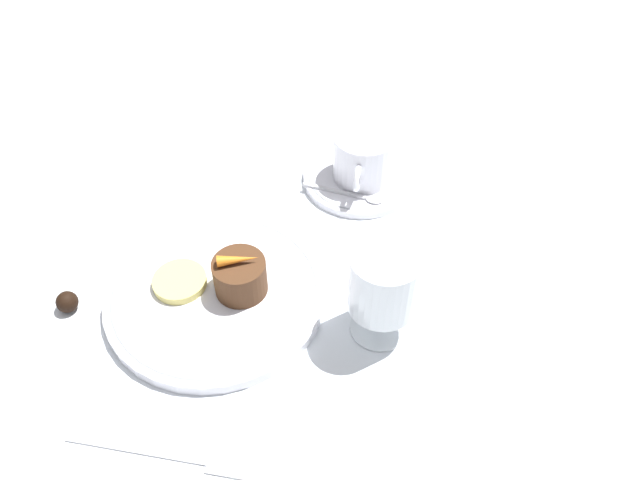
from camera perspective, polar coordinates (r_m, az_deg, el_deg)
The scene contains 11 objects.
ground_plane at distance 0.74m, azimuth -7.68°, elevation -3.80°, with size 3.00×3.00×0.00m, color white.
dinner_plate at distance 0.73m, azimuth -9.51°, elevation -4.87°, with size 0.25×0.25×0.01m.
saucer at distance 0.86m, azimuth 3.66°, elevation 5.76°, with size 0.15×0.15×0.01m.
coffee_cup at distance 0.84m, azimuth 4.00°, elevation 7.70°, with size 0.11×0.08×0.07m.
spoon at distance 0.83m, azimuth 2.89°, elevation 4.16°, with size 0.02×0.11×0.00m.
wine_glass at distance 0.64m, azimuth 5.82°, elevation -4.18°, with size 0.07×0.07×0.12m.
fork at distance 0.63m, azimuth -12.36°, elevation -18.81°, with size 0.02×0.19×0.01m.
dessert_cake at distance 0.70m, azimuth -7.32°, elevation -3.32°, with size 0.06×0.06×0.04m.
carrot_garnish at distance 0.68m, azimuth -7.54°, elevation -1.78°, with size 0.03×0.05×0.01m.
pineapple_slice at distance 0.73m, azimuth -12.70°, elevation -3.71°, with size 0.06×0.06×0.01m.
chocolate_truffle at distance 0.76m, azimuth -22.12°, elevation -5.26°, with size 0.02×0.02×0.02m.
Camera 1 is at (0.44, 0.19, 0.57)m, focal length 35.00 mm.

